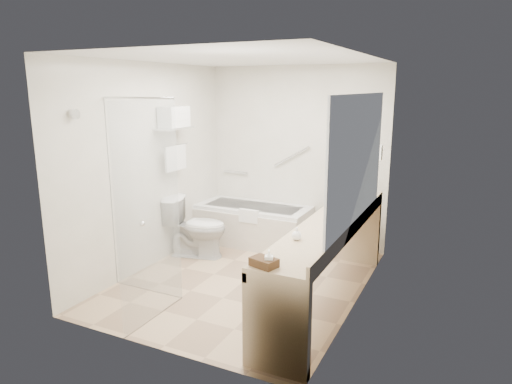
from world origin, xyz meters
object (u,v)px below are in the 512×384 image
at_px(water_bottle_left, 334,199).
at_px(bathtub, 253,224).
at_px(toilet, 196,227).
at_px(amenity_basket, 264,262).
at_px(vanity_counter, 327,245).

bearing_deg(water_bottle_left, bathtub, 154.00).
height_order(toilet, water_bottle_left, water_bottle_left).
bearing_deg(water_bottle_left, amenity_basket, -89.38).
bearing_deg(bathtub, toilet, -119.59).
xyz_separation_m(bathtub, toilet, (-0.45, -0.79, 0.12)).
bearing_deg(vanity_counter, bathtub, 137.65).
xyz_separation_m(bathtub, amenity_basket, (1.39, -2.64, 0.61)).
relative_size(toilet, water_bottle_left, 3.87).
relative_size(bathtub, amenity_basket, 7.78).
relative_size(bathtub, toilet, 1.99).
height_order(bathtub, amenity_basket, amenity_basket).
height_order(bathtub, toilet, toilet).
relative_size(bathtub, vanity_counter, 0.59).
xyz_separation_m(amenity_basket, water_bottle_left, (-0.02, 1.97, 0.06)).
distance_m(bathtub, water_bottle_left, 1.67).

